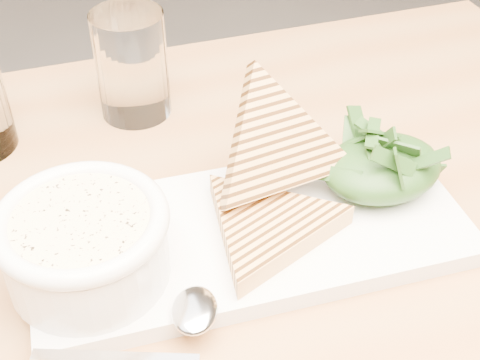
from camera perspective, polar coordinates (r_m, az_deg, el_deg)
name	(u,v)px	position (r m, az deg, el deg)	size (l,w,h in m)	color
table_top	(124,307)	(0.54, -9.89, -10.65)	(1.08, 0.72, 0.04)	olive
table_leg_br	(375,228)	(1.17, 11.42, -4.05)	(0.06, 0.06, 0.72)	olive
platter	(250,233)	(0.55, 0.85, -4.57)	(0.35, 0.16, 0.02)	silver
soup_bowl	(87,251)	(0.50, -12.95, -5.93)	(0.12, 0.12, 0.05)	silver
soup	(81,223)	(0.48, -13.44, -3.55)	(0.10, 0.10, 0.01)	beige
bowl_rim	(80,220)	(0.48, -13.48, -3.38)	(0.13, 0.13, 0.01)	silver
sandwich_flat	(267,227)	(0.53, 2.32, -3.99)	(0.14, 0.14, 0.02)	tan
sandwich_lean	(277,146)	(0.55, 3.17, 2.89)	(0.14, 0.14, 0.08)	tan
salad_base	(382,168)	(0.58, 12.02, 1.04)	(0.11, 0.08, 0.04)	black
arugula_pile	(383,162)	(0.58, 12.11, 1.55)	(0.11, 0.10, 0.05)	#2C4C1B
spoon_bowl	(195,310)	(0.48, -3.89, -11.02)	(0.03, 0.04, 0.01)	silver
spoon_handle	(115,358)	(0.46, -10.59, -14.70)	(0.11, 0.01, 0.00)	silver
glass_far	(132,65)	(0.68, -9.23, 9.68)	(0.07, 0.07, 0.11)	white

